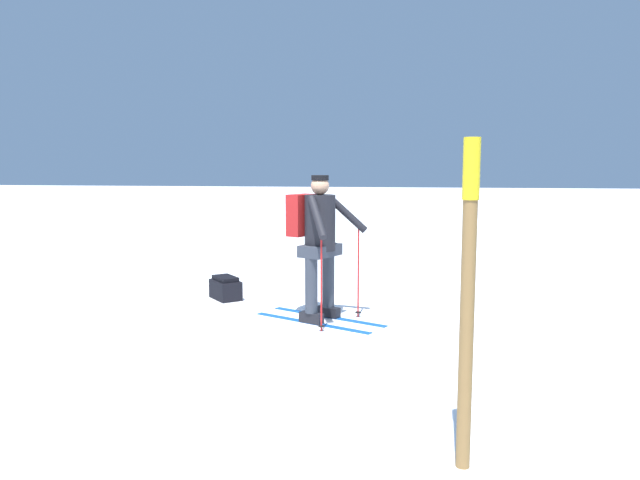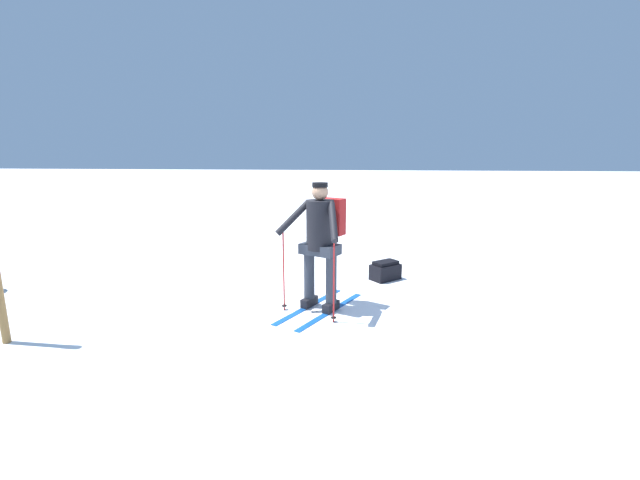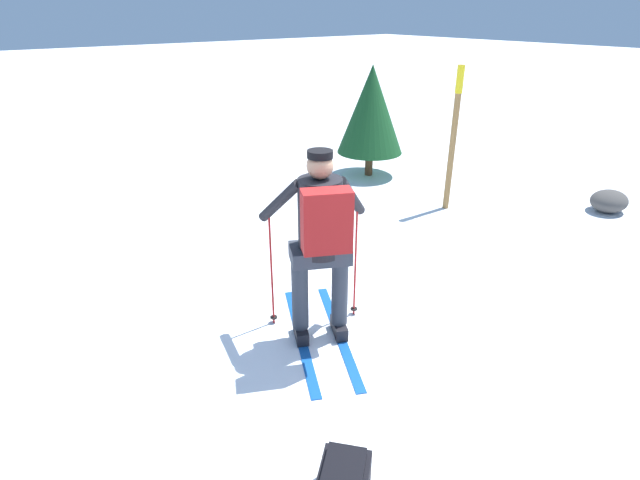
# 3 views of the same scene
# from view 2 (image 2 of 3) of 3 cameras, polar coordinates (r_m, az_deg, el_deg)

# --- Properties ---
(ground_plane) EXTENTS (80.00, 80.00, 0.00)m
(ground_plane) POSITION_cam_2_polar(r_m,az_deg,el_deg) (6.37, -4.91, -8.26)
(ground_plane) COLOR white
(skier) EXTENTS (1.19, 1.67, 1.77)m
(skier) POSITION_cam_2_polar(r_m,az_deg,el_deg) (5.83, 0.20, 0.59)
(skier) COLOR #144C9E
(skier) RESTS_ON ground_plane
(dropped_backpack) EXTENTS (0.57, 0.55, 0.33)m
(dropped_backpack) POSITION_cam_2_polar(r_m,az_deg,el_deg) (7.45, 8.70, -4.08)
(dropped_backpack) COLOR black
(dropped_backpack) RESTS_ON ground_plane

